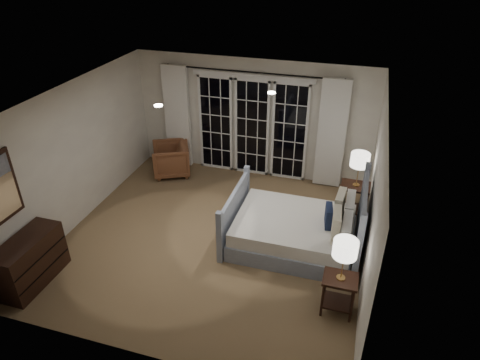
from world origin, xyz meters
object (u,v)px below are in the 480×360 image
(dresser, at_px, (30,261))
(armchair, at_px, (171,159))
(nightstand_right, at_px, (354,196))
(lamp_right, at_px, (360,160))
(nightstand_left, at_px, (339,290))
(lamp_left, at_px, (345,249))
(bed, at_px, (298,230))

(dresser, bearing_deg, armchair, 81.13)
(dresser, bearing_deg, nightstand_right, 34.80)
(lamp_right, height_order, dresser, lamp_right)
(armchair, height_order, dresser, dresser)
(nightstand_left, xyz_separation_m, armchair, (-3.86, 2.97, -0.04))
(nightstand_left, relative_size, lamp_right, 0.95)
(lamp_left, distance_m, dresser, 4.54)
(bed, relative_size, lamp_left, 3.44)
(dresser, bearing_deg, nightstand_left, 9.06)
(nightstand_left, height_order, lamp_right, lamp_right)
(armchair, relative_size, dresser, 0.71)
(nightstand_left, xyz_separation_m, dresser, (-4.43, -0.71, -0.01))
(armchair, bearing_deg, lamp_right, 55.87)
(nightstand_left, distance_m, armchair, 4.87)
(bed, height_order, dresser, bed)
(nightstand_left, bearing_deg, lamp_right, 88.97)
(nightstand_left, bearing_deg, dresser, -170.94)
(lamp_left, distance_m, lamp_right, 2.41)
(nightstand_right, relative_size, lamp_left, 1.10)
(lamp_right, bearing_deg, nightstand_left, -91.03)
(nightstand_right, bearing_deg, lamp_left, -91.03)
(lamp_right, bearing_deg, armchair, 171.73)
(bed, height_order, lamp_left, bed)
(nightstand_right, bearing_deg, bed, -126.37)
(lamp_right, relative_size, armchair, 0.82)
(nightstand_left, bearing_deg, nightstand_right, 88.97)
(nightstand_left, distance_m, lamp_left, 0.70)
(bed, xyz_separation_m, nightstand_right, (0.83, 1.12, 0.13))
(nightstand_right, xyz_separation_m, dresser, (-4.48, -3.11, -0.07))
(nightstand_right, distance_m, lamp_right, 0.74)
(nightstand_right, bearing_deg, dresser, -145.20)
(nightstand_left, height_order, lamp_left, lamp_left)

